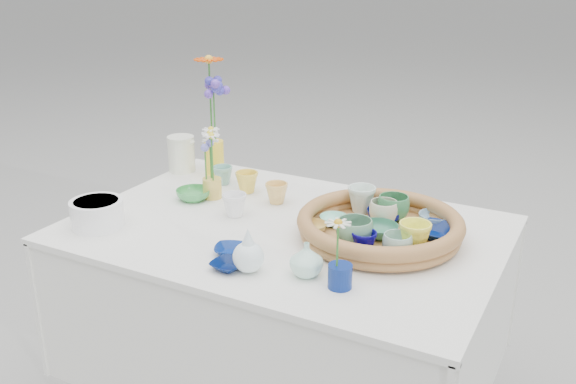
% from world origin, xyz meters
% --- Properties ---
extents(wicker_tray, '(0.47, 0.47, 0.08)m').
position_xyz_m(wicker_tray, '(0.28, 0.05, 0.80)').
color(wicker_tray, brown).
rests_on(wicker_tray, display_table).
extents(tray_ceramic_0, '(0.13, 0.13, 0.03)m').
position_xyz_m(tray_ceramic_0, '(0.26, 0.15, 0.80)').
color(tray_ceramic_0, '#020B59').
rests_on(tray_ceramic_0, wicker_tray).
extents(tray_ceramic_1, '(0.16, 0.16, 0.03)m').
position_xyz_m(tray_ceramic_1, '(0.43, 0.10, 0.80)').
color(tray_ceramic_1, '#03144D').
rests_on(tray_ceramic_1, wicker_tray).
extents(tray_ceramic_2, '(0.09, 0.09, 0.08)m').
position_xyz_m(tray_ceramic_2, '(0.40, -0.01, 0.82)').
color(tray_ceramic_2, '#FFFA4A').
rests_on(tray_ceramic_2, wicker_tray).
extents(tray_ceramic_3, '(0.11, 0.11, 0.03)m').
position_xyz_m(tray_ceramic_3, '(0.28, 0.03, 0.80)').
color(tray_ceramic_3, '#35775B').
rests_on(tray_ceramic_3, wicker_tray).
extents(tray_ceramic_4, '(0.11, 0.11, 0.08)m').
position_xyz_m(tray_ceramic_4, '(0.25, -0.07, 0.82)').
color(tray_ceramic_4, '#5D926D').
rests_on(tray_ceramic_4, wicker_tray).
extents(tray_ceramic_5, '(0.11, 0.11, 0.03)m').
position_xyz_m(tray_ceramic_5, '(0.14, 0.05, 0.80)').
color(tray_ceramic_5, '#90E0C6').
rests_on(tray_ceramic_5, wicker_tray).
extents(tray_ceramic_6, '(0.10, 0.10, 0.08)m').
position_xyz_m(tray_ceramic_6, '(0.17, 0.18, 0.82)').
color(tray_ceramic_6, silver).
rests_on(tray_ceramic_6, wicker_tray).
extents(tray_ceramic_7, '(0.11, 0.11, 0.07)m').
position_xyz_m(tray_ceramic_7, '(0.26, 0.13, 0.82)').
color(tray_ceramic_7, beige).
rests_on(tray_ceramic_7, wicker_tray).
extents(tray_ceramic_8, '(0.10, 0.10, 0.03)m').
position_xyz_m(tray_ceramic_8, '(0.40, 0.20, 0.80)').
color(tray_ceramic_8, '#93C4E7').
rests_on(tray_ceramic_8, wicker_tray).
extents(tray_ceramic_9, '(0.08, 0.08, 0.06)m').
position_xyz_m(tray_ceramic_9, '(0.29, -0.09, 0.81)').
color(tray_ceramic_9, '#07035F').
rests_on(tray_ceramic_9, wicker_tray).
extents(tray_ceramic_10, '(0.09, 0.09, 0.03)m').
position_xyz_m(tray_ceramic_10, '(0.10, -0.03, 0.80)').
color(tray_ceramic_10, '#E6C15F').
rests_on(tray_ceramic_10, wicker_tray).
extents(tray_ceramic_11, '(0.09, 0.09, 0.06)m').
position_xyz_m(tray_ceramic_11, '(0.37, -0.07, 0.81)').
color(tray_ceramic_11, '#90BAAC').
rests_on(tray_ceramic_11, wicker_tray).
extents(tray_ceramic_12, '(0.12, 0.12, 0.08)m').
position_xyz_m(tray_ceramic_12, '(0.28, 0.16, 0.82)').
color(tray_ceramic_12, '#377D49').
rests_on(tray_ceramic_12, wicker_tray).
extents(loose_ceramic_0, '(0.08, 0.08, 0.07)m').
position_xyz_m(loose_ceramic_0, '(-0.25, 0.20, 0.80)').
color(loose_ceramic_0, yellow).
rests_on(loose_ceramic_0, display_table).
extents(loose_ceramic_1, '(0.09, 0.09, 0.07)m').
position_xyz_m(loose_ceramic_1, '(-0.12, 0.16, 0.80)').
color(loose_ceramic_1, '#F0BF63').
rests_on(loose_ceramic_1, display_table).
extents(loose_ceramic_2, '(0.14, 0.14, 0.04)m').
position_xyz_m(loose_ceramic_2, '(-0.37, 0.06, 0.78)').
color(loose_ceramic_2, green).
rests_on(loose_ceramic_2, display_table).
extents(loose_ceramic_3, '(0.09, 0.09, 0.07)m').
position_xyz_m(loose_ceramic_3, '(-0.18, 0.00, 0.80)').
color(loose_ceramic_3, white).
rests_on(loose_ceramic_3, display_table).
extents(loose_ceramic_4, '(0.11, 0.11, 0.02)m').
position_xyz_m(loose_ceramic_4, '(-0.05, -0.23, 0.78)').
color(loose_ceramic_4, navy).
rests_on(loose_ceramic_4, display_table).
extents(loose_ceramic_5, '(0.09, 0.09, 0.07)m').
position_xyz_m(loose_ceramic_5, '(-0.37, 0.23, 0.80)').
color(loose_ceramic_5, '#81BBAA').
rests_on(loose_ceramic_5, display_table).
extents(loose_ceramic_6, '(0.09, 0.09, 0.02)m').
position_xyz_m(loose_ceramic_6, '(-0.00, -0.31, 0.78)').
color(loose_ceramic_6, '#011142').
rests_on(loose_ceramic_6, display_table).
extents(fluted_bowl, '(0.16, 0.16, 0.08)m').
position_xyz_m(fluted_bowl, '(-0.50, -0.26, 0.81)').
color(fluted_bowl, white).
rests_on(fluted_bowl, display_table).
extents(bud_vase_paleblue, '(0.10, 0.10, 0.12)m').
position_xyz_m(bud_vase_paleblue, '(0.05, -0.29, 0.83)').
color(bud_vase_paleblue, white).
rests_on(bud_vase_paleblue, display_table).
extents(bud_vase_seafoam, '(0.10, 0.10, 0.09)m').
position_xyz_m(bud_vase_seafoam, '(0.19, -0.24, 0.81)').
color(bud_vase_seafoam, '#B9EDD6').
rests_on(bud_vase_seafoam, display_table).
extents(bud_vase_cobalt, '(0.07, 0.07, 0.06)m').
position_xyz_m(bud_vase_cobalt, '(0.29, -0.26, 0.80)').
color(bud_vase_cobalt, navy).
rests_on(bud_vase_cobalt, display_table).
extents(single_daisy, '(0.08, 0.08, 0.13)m').
position_xyz_m(single_daisy, '(0.29, -0.27, 0.88)').
color(single_daisy, white).
rests_on(single_daisy, bud_vase_cobalt).
extents(tall_vase_yellow, '(0.08, 0.08, 0.13)m').
position_xyz_m(tall_vase_yellow, '(-0.45, 0.29, 0.83)').
color(tall_vase_yellow, yellow).
rests_on(tall_vase_yellow, display_table).
extents(gerbera, '(0.15, 0.15, 0.31)m').
position_xyz_m(gerbera, '(-0.46, 0.30, 1.04)').
color(gerbera, '#E84704').
rests_on(gerbera, tall_vase_yellow).
extents(hydrangea, '(0.10, 0.10, 0.28)m').
position_xyz_m(hydrangea, '(-0.44, 0.29, 1.00)').
color(hydrangea, '#3C37B2').
rests_on(hydrangea, tall_vase_yellow).
extents(white_pitcher, '(0.15, 0.11, 0.13)m').
position_xyz_m(white_pitcher, '(-0.59, 0.28, 0.83)').
color(white_pitcher, white).
rests_on(white_pitcher, display_table).
extents(daisy_cup, '(0.07, 0.07, 0.07)m').
position_xyz_m(daisy_cup, '(-0.33, 0.10, 0.80)').
color(daisy_cup, '#DFBB4E').
rests_on(daisy_cup, display_table).
extents(daisy_posy, '(0.11, 0.11, 0.17)m').
position_xyz_m(daisy_posy, '(-0.33, 0.11, 0.92)').
color(daisy_posy, white).
rests_on(daisy_posy, daisy_cup).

